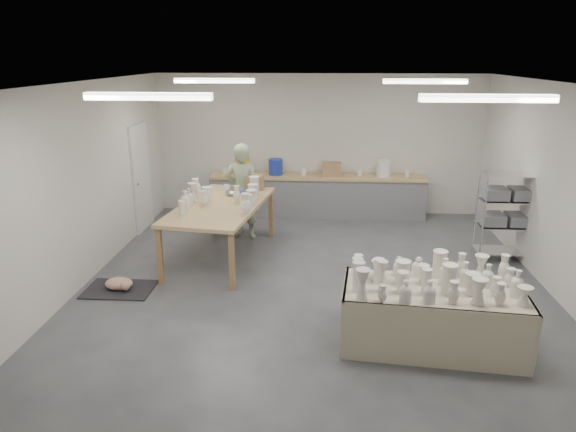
# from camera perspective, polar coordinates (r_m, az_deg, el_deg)

# --- Properties ---
(room) EXTENTS (8.00, 8.02, 3.00)m
(room) POSITION_cam_1_polar(r_m,az_deg,el_deg) (7.28, 2.22, 7.07)
(room) COLOR #424449
(room) RESTS_ON ground
(back_counter) EXTENTS (4.60, 0.60, 1.24)m
(back_counter) POSITION_cam_1_polar(r_m,az_deg,el_deg) (11.14, 3.21, 2.46)
(back_counter) COLOR tan
(back_counter) RESTS_ON ground
(wire_shelf) EXTENTS (0.88, 0.48, 1.80)m
(wire_shelf) POSITION_cam_1_polar(r_m,az_deg,el_deg) (9.35, 23.10, 0.85)
(wire_shelf) COLOR silver
(wire_shelf) RESTS_ON ground
(drying_table) EXTENTS (2.21, 1.21, 1.12)m
(drying_table) POSITION_cam_1_polar(r_m,az_deg,el_deg) (6.46, 15.72, -10.34)
(drying_table) COLOR olive
(drying_table) RESTS_ON ground
(work_table) EXTENTS (1.62, 2.72, 1.32)m
(work_table) POSITION_cam_1_polar(r_m,az_deg,el_deg) (8.82, -7.14, 1.51)
(work_table) COLOR tan
(work_table) RESTS_ON ground
(rug) EXTENTS (1.00, 0.70, 0.02)m
(rug) POSITION_cam_1_polar(r_m,az_deg,el_deg) (8.17, -18.21, -7.74)
(rug) COLOR black
(rug) RESTS_ON ground
(cat) EXTENTS (0.43, 0.32, 0.18)m
(cat) POSITION_cam_1_polar(r_m,az_deg,el_deg) (8.11, -18.18, -7.15)
(cat) COLOR white
(cat) RESTS_ON rug
(potter) EXTENTS (0.72, 0.52, 1.83)m
(potter) POSITION_cam_1_polar(r_m,az_deg,el_deg) (9.70, -5.08, 2.75)
(potter) COLOR #8FA27D
(potter) RESTS_ON ground
(red_stool) EXTENTS (0.38, 0.38, 0.31)m
(red_stool) POSITION_cam_1_polar(r_m,az_deg,el_deg) (10.13, -4.75, -0.38)
(red_stool) COLOR #A41717
(red_stool) RESTS_ON ground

